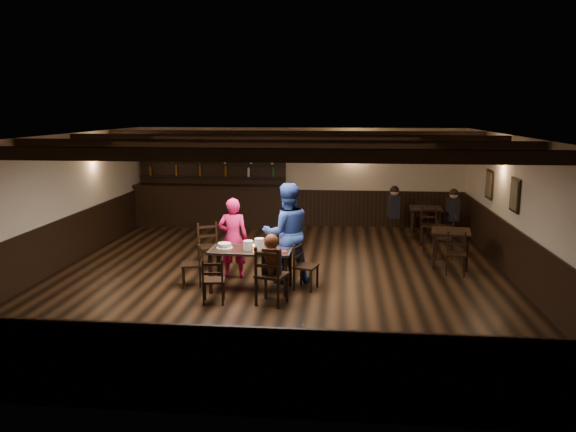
# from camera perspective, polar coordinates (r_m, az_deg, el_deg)

# --- Properties ---
(ground) EXTENTS (10.00, 10.00, 0.00)m
(ground) POSITION_cam_1_polar(r_m,az_deg,el_deg) (10.91, -1.08, -6.24)
(ground) COLOR black
(ground) RESTS_ON ground
(room_shell) EXTENTS (9.02, 10.02, 2.71)m
(room_shell) POSITION_cam_1_polar(r_m,az_deg,el_deg) (10.56, -1.03, 2.90)
(room_shell) COLOR beige
(room_shell) RESTS_ON ground
(dining_table) EXTENTS (1.47, 0.77, 0.75)m
(dining_table) POSITION_cam_1_polar(r_m,az_deg,el_deg) (10.02, -3.79, -3.89)
(dining_table) COLOR black
(dining_table) RESTS_ON ground
(chair_near_left) EXTENTS (0.41, 0.40, 0.78)m
(chair_near_left) POSITION_cam_1_polar(r_m,az_deg,el_deg) (9.41, -7.63, -6.23)
(chair_near_left) COLOR black
(chair_near_left) RESTS_ON ground
(chair_near_right) EXTENTS (0.57, 0.56, 1.00)m
(chair_near_right) POSITION_cam_1_polar(r_m,az_deg,el_deg) (9.23, -1.89, -5.66)
(chair_near_right) COLOR black
(chair_near_right) RESTS_ON ground
(chair_end_left) EXTENTS (0.43, 0.45, 0.81)m
(chair_end_left) POSITION_cam_1_polar(r_m,az_deg,el_deg) (10.42, -9.41, -4.50)
(chair_end_left) COLOR black
(chair_end_left) RESTS_ON ground
(chair_end_right) EXTENTS (0.47, 0.49, 0.84)m
(chair_end_right) POSITION_cam_1_polar(r_m,az_deg,el_deg) (10.11, 1.45, -4.71)
(chair_end_right) COLOR black
(chair_end_right) RESTS_ON ground
(chair_far_pushed) EXTENTS (0.58, 0.57, 0.94)m
(chair_far_pushed) POSITION_cam_1_polar(r_m,az_deg,el_deg) (11.47, -8.07, -2.66)
(chair_far_pushed) COLOR black
(chair_far_pushed) RESTS_ON ground
(woman_pink) EXTENTS (0.60, 0.43, 1.55)m
(woman_pink) POSITION_cam_1_polar(r_m,az_deg,el_deg) (10.77, -5.60, -2.24)
(woman_pink) COLOR #D61A72
(woman_pink) RESTS_ON ground
(man_blue) EXTENTS (1.09, 0.96, 1.87)m
(man_blue) POSITION_cam_1_polar(r_m,az_deg,el_deg) (10.40, -0.14, -1.75)
(man_blue) COLOR navy
(man_blue) RESTS_ON ground
(seated_person) EXTENTS (0.31, 0.47, 0.76)m
(seated_person) POSITION_cam_1_polar(r_m,az_deg,el_deg) (9.23, -1.69, -4.24)
(seated_person) COLOR black
(seated_person) RESTS_ON ground
(cake) EXTENTS (0.29, 0.29, 0.09)m
(cake) POSITION_cam_1_polar(r_m,az_deg,el_deg) (10.11, -6.47, -3.02)
(cake) COLOR white
(cake) RESTS_ON dining_table
(plate_stack_a) EXTENTS (0.17, 0.17, 0.16)m
(plate_stack_a) POSITION_cam_1_polar(r_m,az_deg,el_deg) (9.94, -4.06, -2.97)
(plate_stack_a) COLOR white
(plate_stack_a) RESTS_ON dining_table
(plate_stack_b) EXTENTS (0.17, 0.17, 0.20)m
(plate_stack_b) POSITION_cam_1_polar(r_m,az_deg,el_deg) (9.96, -2.92, -2.82)
(plate_stack_b) COLOR white
(plate_stack_b) RESTS_ON dining_table
(tea_light) EXTENTS (0.05, 0.05, 0.06)m
(tea_light) POSITION_cam_1_polar(r_m,az_deg,el_deg) (10.10, -3.54, -3.08)
(tea_light) COLOR #A5A8AD
(tea_light) RESTS_ON dining_table
(salt_shaker) EXTENTS (0.03, 0.03, 0.08)m
(salt_shaker) POSITION_cam_1_polar(r_m,az_deg,el_deg) (9.82, -1.77, -3.37)
(salt_shaker) COLOR silver
(salt_shaker) RESTS_ON dining_table
(pepper_shaker) EXTENTS (0.03, 0.03, 0.08)m
(pepper_shaker) POSITION_cam_1_polar(r_m,az_deg,el_deg) (9.79, -1.59, -3.41)
(pepper_shaker) COLOR #A5A8AD
(pepper_shaker) RESTS_ON dining_table
(drink_glass) EXTENTS (0.07, 0.07, 0.11)m
(drink_glass) POSITION_cam_1_polar(r_m,az_deg,el_deg) (10.09, -1.78, -2.91)
(drink_glass) COLOR silver
(drink_glass) RESTS_ON dining_table
(menu_red) EXTENTS (0.31, 0.24, 0.00)m
(menu_red) POSITION_cam_1_polar(r_m,az_deg,el_deg) (9.86, -0.96, -3.54)
(menu_red) COLOR maroon
(menu_red) RESTS_ON dining_table
(menu_blue) EXTENTS (0.32, 0.27, 0.00)m
(menu_blue) POSITION_cam_1_polar(r_m,az_deg,el_deg) (10.06, -0.76, -3.25)
(menu_blue) COLOR #0F1C4D
(menu_blue) RESTS_ON dining_table
(bar_counter) EXTENTS (4.30, 0.70, 2.20)m
(bar_counter) POSITION_cam_1_polar(r_m,az_deg,el_deg) (15.70, -7.79, 1.66)
(bar_counter) COLOR black
(bar_counter) RESTS_ON ground
(back_table_a) EXTENTS (0.89, 0.89, 0.75)m
(back_table_a) POSITION_cam_1_polar(r_m,az_deg,el_deg) (12.00, 16.20, -1.90)
(back_table_a) COLOR black
(back_table_a) RESTS_ON ground
(back_table_b) EXTENTS (0.86, 0.86, 0.75)m
(back_table_b) POSITION_cam_1_polar(r_m,az_deg,el_deg) (14.61, 13.79, 0.46)
(back_table_b) COLOR black
(back_table_b) RESTS_ON ground
(bg_patron_left) EXTENTS (0.28, 0.42, 0.82)m
(bg_patron_left) POSITION_cam_1_polar(r_m,az_deg,el_deg) (14.52, 10.73, 1.43)
(bg_patron_left) COLOR black
(bg_patron_left) RESTS_ON ground
(bg_patron_right) EXTENTS (0.27, 0.41, 0.79)m
(bg_patron_right) POSITION_cam_1_polar(r_m,az_deg,el_deg) (14.52, 16.43, 1.11)
(bg_patron_right) COLOR black
(bg_patron_right) RESTS_ON ground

